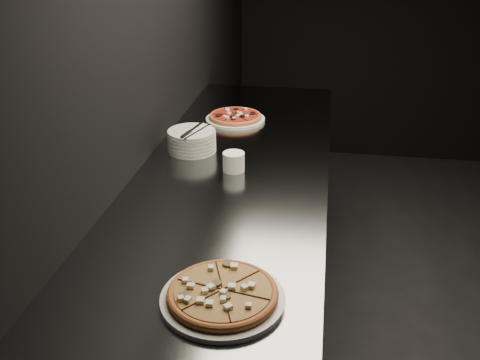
% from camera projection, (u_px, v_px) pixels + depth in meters
% --- Properties ---
extents(wall_left, '(0.02, 5.00, 2.80)m').
position_uv_depth(wall_left, '(133.00, 44.00, 1.95)').
color(wall_left, black).
rests_on(wall_left, floor).
extents(counter, '(0.74, 2.44, 0.92)m').
position_uv_depth(counter, '(234.00, 267.00, 2.30)').
color(counter, slate).
rests_on(counter, floor).
extents(pizza_mushroom, '(0.33, 0.33, 0.04)m').
position_uv_depth(pizza_mushroom, '(223.00, 295.00, 1.36)').
color(pizza_mushroom, silver).
rests_on(pizza_mushroom, counter).
extents(pizza_tomato, '(0.30, 0.30, 0.03)m').
position_uv_depth(pizza_tomato, '(235.00, 117.00, 2.62)').
color(pizza_tomato, silver).
rests_on(pizza_tomato, counter).
extents(plate_stack, '(0.20, 0.20, 0.09)m').
position_uv_depth(plate_stack, '(192.00, 141.00, 2.27)').
color(plate_stack, silver).
rests_on(plate_stack, counter).
extents(cutlery, '(0.11, 0.21, 0.01)m').
position_uv_depth(cutlery, '(192.00, 131.00, 2.23)').
color(cutlery, silver).
rests_on(cutlery, plate_stack).
extents(ramekin, '(0.09, 0.09, 0.07)m').
position_uv_depth(ramekin, '(234.00, 161.00, 2.08)').
color(ramekin, white).
rests_on(ramekin, counter).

